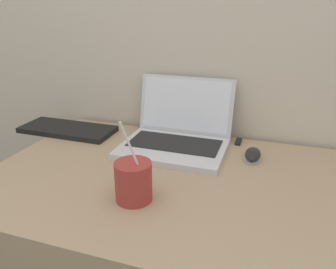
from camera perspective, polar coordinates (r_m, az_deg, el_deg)
The scene contains 6 objects.
wall_back at distance 1.25m, azimuth 6.64°, elevation 21.90°, with size 7.00×0.04×2.50m.
laptop at distance 1.16m, azimuth 1.62°, elevation 0.17°, with size 0.36×0.32×0.23m.
drink_cup at distance 0.85m, azimuth -6.04°, elevation -7.99°, with size 0.10×0.10×0.22m.
computer_mouse at distance 1.11m, azimuth 14.56°, elevation -3.45°, with size 0.05×0.10×0.03m.
external_keyboard at distance 1.36m, azimuth -17.06°, elevation 0.87°, with size 0.37×0.15×0.02m.
usb_stick at distance 1.23m, azimuth 12.17°, elevation -1.22°, with size 0.02×0.06×0.01m.
Camera 1 is at (0.27, -0.45, 1.24)m, focal length 35.00 mm.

